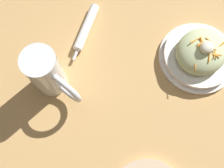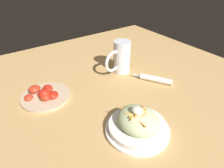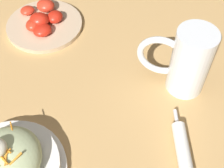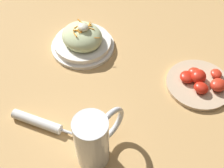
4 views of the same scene
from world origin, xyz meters
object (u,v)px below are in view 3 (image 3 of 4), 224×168
at_px(beer_mug, 187,64).
at_px(napkin_roll, 184,159).
at_px(salad_plate, 5,166).
at_px(tomato_plate, 44,22).

distance_m(beer_mug, napkin_roll, 0.19).
bearing_deg(salad_plate, napkin_roll, 123.37).
xyz_separation_m(salad_plate, beer_mug, (-0.35, 0.20, 0.04)).
xyz_separation_m(salad_plate, napkin_roll, (-0.18, 0.27, -0.02)).
bearing_deg(beer_mug, salad_plate, -29.59).
distance_m(salad_plate, tomato_plate, 0.40).
height_order(beer_mug, napkin_roll, beer_mug).
distance_m(napkin_roll, tomato_plate, 0.48).
relative_size(salad_plate, tomato_plate, 1.08).
bearing_deg(napkin_roll, tomato_plate, -111.15).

